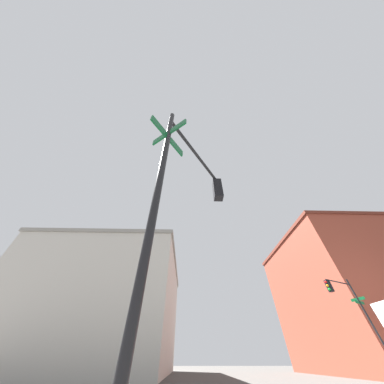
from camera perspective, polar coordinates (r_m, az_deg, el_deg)
The scene contains 4 objects.
traffic_signal_near at distance 4.32m, azimuth 0.98°, elevation 3.14°, with size 2.05×2.73×6.03m.
traffic_signal_far at distance 19.23m, azimuth 42.22°, elevation -25.09°, with size 3.38×1.79×5.97m.
building_brick at distance 34.59m, azimuth 46.07°, elevation -22.31°, with size 19.25×16.19×14.23m.
building_stucco at distance 28.16m, azimuth -25.63°, elevation -31.37°, with size 16.19×19.25×11.30m.
Camera 1 is at (-6.20, -8.55, 1.11)m, focal length 16.30 mm.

